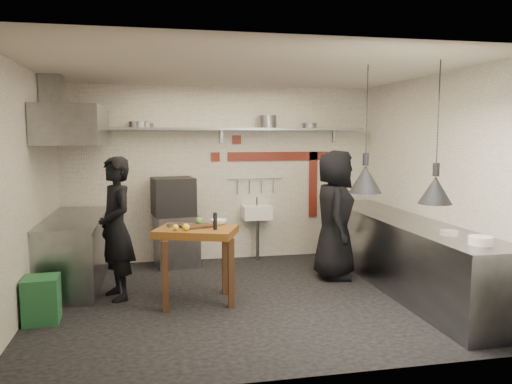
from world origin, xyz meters
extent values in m
plane|color=black|center=(0.00, 0.00, 0.00)|extent=(5.00, 5.00, 0.00)
plane|color=beige|center=(0.00, 0.00, 2.80)|extent=(5.00, 5.00, 0.00)
cube|color=white|center=(0.00, 2.10, 1.40)|extent=(5.00, 0.04, 2.80)
cube|color=white|center=(0.00, -2.10, 1.40)|extent=(5.00, 0.04, 2.80)
cube|color=white|center=(-2.50, 0.00, 1.40)|extent=(0.04, 4.20, 2.80)
cube|color=white|center=(2.50, 0.00, 1.40)|extent=(0.04, 4.20, 2.80)
cube|color=maroon|center=(0.95, 2.08, 1.68)|extent=(1.70, 0.02, 0.14)
cube|color=maroon|center=(1.55, 2.08, 1.20)|extent=(0.14, 0.02, 1.10)
cube|color=maroon|center=(0.25, 2.08, 1.95)|extent=(0.14, 0.02, 0.14)
cube|color=maroon|center=(-0.10, 2.08, 1.68)|extent=(0.14, 0.02, 0.14)
cube|color=slate|center=(0.00, 1.92, 2.12)|extent=(4.60, 0.34, 0.04)
cube|color=slate|center=(-1.90, 2.07, 2.02)|extent=(0.04, 0.06, 0.24)
cube|color=slate|center=(0.00, 2.07, 2.02)|extent=(0.04, 0.06, 0.24)
cube|color=slate|center=(1.90, 2.07, 2.02)|extent=(0.04, 0.06, 0.24)
cylinder|color=slate|center=(-1.28, 1.92, 2.19)|extent=(0.31, 0.31, 0.09)
cylinder|color=slate|center=(-1.18, 1.92, 2.18)|extent=(0.30, 0.30, 0.07)
cylinder|color=slate|center=(0.72, 1.92, 2.24)|extent=(0.30, 0.30, 0.20)
cylinder|color=slate|center=(1.42, 1.92, 2.18)|extent=(0.25, 0.25, 0.08)
cube|color=slate|center=(-0.75, 1.80, 0.40)|extent=(0.71, 0.66, 0.80)
cube|color=black|center=(-0.79, 1.75, 1.09)|extent=(0.69, 0.65, 0.58)
cube|color=maroon|center=(-0.76, 1.49, 1.09)|extent=(0.53, 0.11, 0.46)
cube|color=black|center=(-0.77, 1.50, 1.09)|extent=(0.34, 0.07, 0.34)
cube|color=white|center=(0.55, 1.92, 0.78)|extent=(0.46, 0.34, 0.22)
cylinder|color=slate|center=(0.55, 1.92, 0.96)|extent=(0.03, 0.03, 0.14)
cylinder|color=slate|center=(0.55, 1.88, 0.34)|extent=(0.06, 0.06, 0.66)
cylinder|color=slate|center=(0.55, 2.06, 1.32)|extent=(0.90, 0.02, 0.02)
cube|color=slate|center=(2.15, 0.00, 0.45)|extent=(0.70, 3.80, 0.90)
cube|color=slate|center=(2.15, 0.00, 0.92)|extent=(0.76, 3.90, 0.03)
cylinder|color=white|center=(2.12, -1.57, 0.97)|extent=(0.28, 0.28, 0.09)
cylinder|color=white|center=(2.10, -1.05, 0.96)|extent=(0.23, 0.23, 0.05)
cube|color=slate|center=(-2.15, 1.05, 0.45)|extent=(0.70, 1.90, 0.90)
cube|color=slate|center=(-2.15, 1.05, 0.92)|extent=(0.76, 2.00, 0.03)
cube|color=slate|center=(-2.10, 1.05, 2.15)|extent=(0.78, 1.60, 0.50)
cube|color=slate|center=(-2.35, 1.05, 2.55)|extent=(0.28, 0.28, 0.50)
cube|color=#205C32|center=(-2.30, -0.32, 0.25)|extent=(0.38, 0.38, 0.50)
cube|color=#452917|center=(-0.58, 0.03, 0.93)|extent=(0.45, 0.38, 0.02)
cylinder|color=black|center=(-0.38, -0.17, 1.02)|extent=(0.06, 0.06, 0.20)
sphere|color=yellow|center=(-0.84, -0.14, 0.96)|extent=(0.09, 0.09, 0.07)
sphere|color=yellow|center=(-0.72, -0.15, 0.96)|extent=(0.11, 0.11, 0.08)
sphere|color=#558839|center=(-0.54, 0.15, 0.97)|extent=(0.11, 0.11, 0.10)
cube|color=slate|center=(-0.83, 0.12, 0.94)|extent=(0.20, 0.16, 0.03)
imported|color=white|center=(-0.30, 0.17, 0.95)|extent=(0.23, 0.23, 0.06)
imported|color=black|center=(-1.55, 0.35, 0.88)|extent=(0.64, 0.76, 1.77)
imported|color=black|center=(1.42, 0.67, 0.91)|extent=(0.80, 1.01, 1.82)
camera|label=1|loc=(-1.06, -5.92, 2.02)|focal=35.00mm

